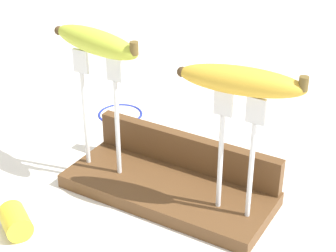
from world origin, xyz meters
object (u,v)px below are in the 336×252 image
at_px(fork_stand_left, 100,102).
at_px(banana_chunk_near, 15,221).
at_px(fork_stand_right, 237,144).
at_px(fork_fallen_near, 246,103).
at_px(banana_raised_left, 96,42).
at_px(wire_coil, 120,113).
at_px(banana_raised_right, 241,81).

height_order(fork_stand_left, banana_chunk_near, fork_stand_left).
distance_m(fork_stand_right, fork_fallen_near, 0.41).
xyz_separation_m(banana_raised_left, wire_coil, (-0.11, 0.20, -0.23)).
bearing_deg(wire_coil, banana_chunk_near, -77.81).
height_order(banana_raised_left, banana_chunk_near, banana_raised_left).
relative_size(fork_stand_right, banana_raised_right, 1.08).
bearing_deg(fork_stand_left, fork_stand_right, -0.00).
distance_m(banana_raised_left, banana_chunk_near, 0.27).
bearing_deg(banana_chunk_near, banana_raised_right, 34.14).
bearing_deg(wire_coil, fork_stand_left, -61.69).
bearing_deg(banana_raised_right, banana_chunk_near, -145.86).
distance_m(fork_stand_left, banana_chunk_near, 0.21).
distance_m(fork_fallen_near, wire_coil, 0.26).
relative_size(fork_stand_right, banana_raised_left, 1.08).
distance_m(banana_raised_left, wire_coil, 0.32).
height_order(fork_stand_right, banana_chunk_near, fork_stand_right).
distance_m(banana_raised_right, wire_coil, 0.44).
bearing_deg(fork_stand_left, fork_fallen_near, 76.30).
xyz_separation_m(fork_fallen_near, wire_coil, (-0.20, -0.17, -0.00)).
relative_size(fork_stand_right, fork_fallen_near, 1.08).
relative_size(fork_stand_left, fork_fallen_near, 1.14).
distance_m(fork_stand_left, banana_raised_left, 0.10).
relative_size(fork_stand_left, wire_coil, 2.19).
relative_size(banana_raised_right, fork_fallen_near, 1.00).
distance_m(banana_raised_left, banana_raised_right, 0.22).
bearing_deg(fork_stand_left, banana_chunk_near, -99.03).
bearing_deg(fork_fallen_near, fork_stand_left, -103.70).
bearing_deg(fork_stand_right, fork_fallen_near, 110.31).
height_order(banana_raised_left, wire_coil, banana_raised_left).
bearing_deg(banana_raised_left, fork_stand_left, -10.80).
height_order(banana_raised_right, wire_coil, banana_raised_right).
xyz_separation_m(fork_stand_right, banana_raised_right, (-0.00, -0.00, 0.09)).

